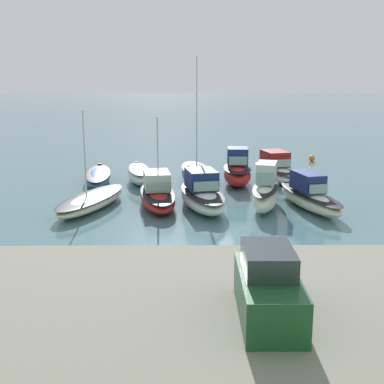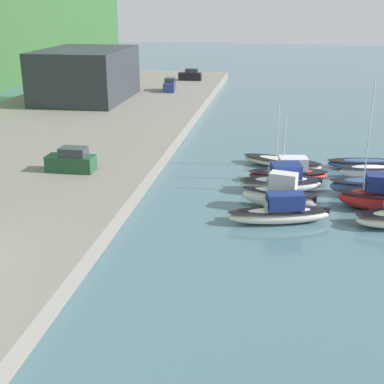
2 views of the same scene
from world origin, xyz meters
The scene contains 13 objects.
ground_plane centered at (0.00, 0.00, 0.00)m, with size 320.00×320.00×0.00m, color #476B75.
moored_boat_0 centered at (-6.08, 0.62, 0.83)m, with size 3.77×8.01×2.32m.
moored_boat_1 centered at (-3.23, 0.75, 1.13)m, with size 2.97×6.28×3.02m.
moored_boat_2 centered at (0.88, 0.56, 0.91)m, with size 3.87×7.58×2.50m.
moored_boat_3 centered at (3.83, -0.07, 0.81)m, with size 3.33×7.58×5.96m.
moored_boat_4 centered at (8.11, 0.61, 0.51)m, with size 4.72×8.39×6.46m.
moored_boat_5 centered at (-5.32, -8.11, 0.87)m, with size 4.06×7.18×2.40m.
moored_boat_6 centered at (-2.05, -6.60, 1.07)m, with size 2.42×5.43×2.89m.
moored_boat_7 centered at (1.19, -6.72, 0.81)m, with size 2.92×6.89×9.79m.
moored_boat_8 centered at (5.75, -7.52, 0.70)m, with size 2.58×5.99×1.31m.
moored_boat_9 centered at (8.99, -7.48, 0.50)m, with size 2.84×7.62×0.92m.
parked_car_2 centered at (-0.68, 18.95, 2.31)m, with size 1.83×4.21×2.16m.
mooring_buoy_0 centered at (-10.36, -17.33, 0.30)m, with size 0.59×0.59×0.59m.
Camera 1 is at (1.81, 34.33, 8.99)m, focal length 50.00 mm.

